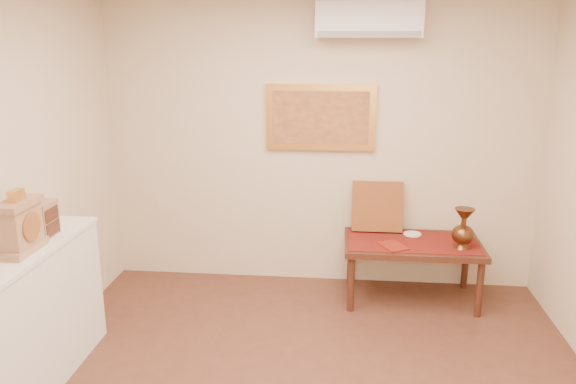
# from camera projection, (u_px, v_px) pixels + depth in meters

# --- Properties ---
(wall_back) EXTENTS (4.00, 0.02, 2.70)m
(wall_back) POSITION_uv_depth(u_px,v_px,m) (320.00, 144.00, 5.21)
(wall_back) COLOR beige
(wall_back) RESTS_ON ground
(table_cloth) EXTENTS (1.14, 0.59, 0.01)m
(table_cloth) POSITION_uv_depth(u_px,v_px,m) (413.00, 241.00, 4.98)
(table_cloth) COLOR maroon
(table_cloth) RESTS_ON low_table
(brass_urn_tall) EXTENTS (0.19, 0.19, 0.43)m
(brass_urn_tall) POSITION_uv_depth(u_px,v_px,m) (464.00, 224.00, 4.76)
(brass_urn_tall) COLOR brown
(brass_urn_tall) RESTS_ON table_cloth
(plate) EXTENTS (0.16, 0.16, 0.01)m
(plate) POSITION_uv_depth(u_px,v_px,m) (412.00, 234.00, 5.14)
(plate) COLOR white
(plate) RESTS_ON table_cloth
(menu) EXTENTS (0.28, 0.31, 0.01)m
(menu) POSITION_uv_depth(u_px,v_px,m) (393.00, 246.00, 4.84)
(menu) COLOR maroon
(menu) RESTS_ON table_cloth
(cushion) EXTENTS (0.46, 0.19, 0.47)m
(cushion) POSITION_uv_depth(u_px,v_px,m) (377.00, 206.00, 5.21)
(cushion) COLOR maroon
(cushion) RESTS_ON table_cloth
(display_ledge) EXTENTS (0.37, 2.02, 0.98)m
(display_ledge) POSITION_uv_depth(u_px,v_px,m) (6.00, 342.00, 3.45)
(display_ledge) COLOR silver
(display_ledge) RESTS_ON floor
(mantel_clock) EXTENTS (0.17, 0.36, 0.41)m
(mantel_clock) POSITION_uv_depth(u_px,v_px,m) (20.00, 226.00, 3.53)
(mantel_clock) COLOR #AA7A57
(mantel_clock) RESTS_ON display_ledge
(wooden_chest) EXTENTS (0.16, 0.21, 0.24)m
(wooden_chest) POSITION_uv_depth(u_px,v_px,m) (42.00, 219.00, 3.83)
(wooden_chest) COLOR #AA7A57
(wooden_chest) RESTS_ON display_ledge
(low_table) EXTENTS (1.20, 0.70, 0.55)m
(low_table) POSITION_uv_depth(u_px,v_px,m) (412.00, 249.00, 5.00)
(low_table) COLOR #452114
(low_table) RESTS_ON floor
(painting) EXTENTS (1.00, 0.06, 0.60)m
(painting) POSITION_uv_depth(u_px,v_px,m) (321.00, 117.00, 5.12)
(painting) COLOR gold
(painting) RESTS_ON wall_back
(ac_unit) EXTENTS (0.90, 0.25, 0.30)m
(ac_unit) POSITION_uv_depth(u_px,v_px,m) (369.00, 20.00, 4.76)
(ac_unit) COLOR white
(ac_unit) RESTS_ON wall_back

